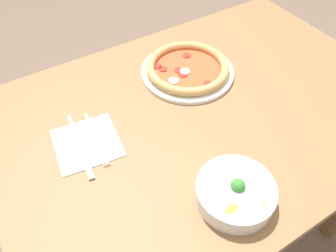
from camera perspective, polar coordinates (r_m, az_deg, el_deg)
ground_plane at (r=1.58m, az=4.11°, el=-17.27°), size 8.00×8.00×0.00m
dining_table at (r=1.02m, az=6.08°, el=-1.61°), size 1.18×0.81×0.78m
pizza at (r=1.03m, az=3.41°, el=9.91°), size 0.29×0.29×0.04m
bowl at (r=0.74m, az=11.70°, el=-11.19°), size 0.18×0.18×0.07m
napkin at (r=0.86m, az=-13.92°, el=-2.86°), size 0.18×0.18×0.00m
fork at (r=0.86m, az=-12.57°, el=-1.97°), size 0.03×0.19×0.00m
knife at (r=0.87m, az=-15.33°, el=-2.78°), size 0.04×0.22×0.01m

